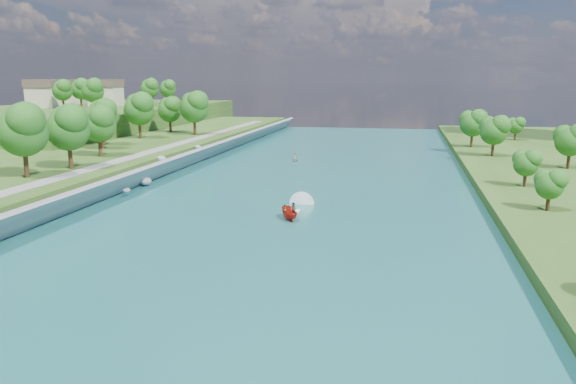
# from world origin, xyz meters

# --- Properties ---
(ground) EXTENTS (260.00, 260.00, 0.00)m
(ground) POSITION_xyz_m (0.00, 0.00, 0.00)
(ground) COLOR #2D5119
(ground) RESTS_ON ground
(river_water) EXTENTS (55.00, 240.00, 0.10)m
(river_water) POSITION_xyz_m (0.00, 20.00, 0.05)
(river_water) COLOR #195A62
(river_water) RESTS_ON ground
(berm_west) EXTENTS (45.00, 240.00, 3.50)m
(berm_west) POSITION_xyz_m (-50.00, 20.00, 1.75)
(berm_west) COLOR #2D5119
(berm_west) RESTS_ON ground
(ridge_west) EXTENTS (60.00, 120.00, 9.00)m
(ridge_west) POSITION_xyz_m (-82.50, 95.00, 4.50)
(ridge_west) COLOR #2D5119
(ridge_west) RESTS_ON ground
(riprap_bank) EXTENTS (4.26, 236.00, 4.25)m
(riprap_bank) POSITION_xyz_m (-25.86, 19.35, 1.81)
(riprap_bank) COLOR slate
(riprap_bank) RESTS_ON ground
(riverside_path) EXTENTS (3.00, 200.00, 0.10)m
(riverside_path) POSITION_xyz_m (-32.50, 20.00, 3.55)
(riverside_path) COLOR gray
(riverside_path) RESTS_ON berm_west
(ridge_houses) EXTENTS (29.50, 29.50, 8.40)m
(ridge_houses) POSITION_xyz_m (-88.67, 100.00, 13.31)
(ridge_houses) COLOR beige
(ridge_houses) RESTS_ON ridge_west
(trees_west) EXTENTS (18.66, 146.25, 12.96)m
(trees_west) POSITION_xyz_m (-40.61, 15.36, 9.29)
(trees_west) COLOR #1C5115
(trees_west) RESTS_ON berm_west
(trees_east) EXTENTS (19.71, 142.01, 10.94)m
(trees_east) POSITION_xyz_m (36.95, 23.35, 6.30)
(trees_east) COLOR #1C5115
(trees_east) RESTS_ON berm_east
(trees_ridge) EXTENTS (22.28, 52.78, 10.22)m
(trees_ridge) POSITION_xyz_m (-70.55, 92.97, 14.02)
(trees_ridge) COLOR #1C5115
(trees_ridge) RESTS_ON ridge_west
(motorboat) EXTENTS (3.60, 19.04, 2.05)m
(motorboat) POSITION_xyz_m (2.25, 5.28, 0.81)
(motorboat) COLOR #B3190E
(motorboat) RESTS_ON river_water
(raft) EXTENTS (2.12, 2.71, 1.68)m
(raft) POSITION_xyz_m (-6.99, 54.17, 0.48)
(raft) COLOR gray
(raft) RESTS_ON river_water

